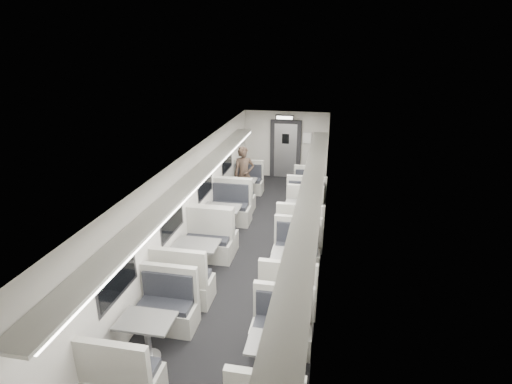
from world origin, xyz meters
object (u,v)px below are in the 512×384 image
at_px(booth_right_a, 307,197).
at_px(booth_right_d, 275,362).
at_px(booth_left_c, 197,260).
at_px(booth_right_c, 293,270).
at_px(booth_right_b, 303,218).
at_px(booth_left_d, 148,338).
at_px(booth_left_a, 243,190).
at_px(booth_left_b, 222,221).
at_px(vestibule_door, 285,150).
at_px(exit_sign, 285,117).
at_px(passenger, 244,175).

height_order(booth_right_a, booth_right_d, same).
bearing_deg(booth_left_c, booth_right_c, 0.65).
bearing_deg(booth_right_b, booth_left_c, -128.12).
distance_m(booth_left_d, booth_right_d, 2.00).
xyz_separation_m(booth_left_a, booth_left_c, (0.00, -4.41, 0.05)).
relative_size(booth_left_a, booth_right_b, 0.89).
xyz_separation_m(booth_left_b, booth_left_c, (0.00, -1.94, -0.00)).
height_order(booth_right_a, vestibule_door, vestibule_door).
bearing_deg(exit_sign, booth_right_b, -75.71).
bearing_deg(passenger, booth_left_b, -114.77).
xyz_separation_m(booth_left_a, passenger, (0.06, -0.10, 0.52)).
bearing_deg(exit_sign, passenger, -113.54).
bearing_deg(exit_sign, booth_right_c, -81.19).
relative_size(booth_left_d, passenger, 1.18).
bearing_deg(booth_left_d, booth_right_a, 72.90).
relative_size(booth_left_b, booth_right_b, 1.01).
height_order(passenger, exit_sign, exit_sign).
bearing_deg(passenger, vestibule_door, 47.07).
bearing_deg(booth_right_c, exit_sign, 98.81).
height_order(booth_left_a, booth_right_d, booth_left_a).
relative_size(booth_right_a, exit_sign, 3.20).
xyz_separation_m(booth_left_a, booth_right_c, (2.00, -4.39, 0.02)).
distance_m(booth_right_d, vestibule_door, 9.50).
bearing_deg(booth_right_a, booth_left_a, 172.30).
xyz_separation_m(booth_right_a, booth_right_d, (0.00, -6.61, 0.00)).
xyz_separation_m(booth_left_b, booth_right_a, (2.00, 2.20, -0.05)).
relative_size(booth_right_a, vestibule_door, 0.94).
bearing_deg(booth_left_a, booth_right_c, -65.51).
bearing_deg(booth_right_b, booth_left_b, -163.17).
xyz_separation_m(booth_left_a, booth_right_d, (2.00, -6.88, -0.00)).
distance_m(booth_left_c, exit_sign, 6.82).
bearing_deg(booth_right_d, vestibule_door, 96.06).
bearing_deg(booth_left_a, booth_right_b, -43.00).
bearing_deg(booth_left_b, booth_right_b, 16.83).
distance_m(booth_left_b, booth_right_a, 2.97).
bearing_deg(exit_sign, booth_left_a, -115.87).
height_order(booth_right_a, booth_right_b, booth_right_b).
distance_m(booth_left_a, booth_right_c, 4.83).
bearing_deg(booth_left_a, booth_left_d, -90.00).
distance_m(booth_right_d, passenger, 7.07).
xyz_separation_m(booth_right_a, vestibule_door, (-1.00, 2.82, 0.69)).
distance_m(booth_left_d, booth_right_c, 3.11).
bearing_deg(booth_left_d, booth_left_c, 90.00).
distance_m(booth_left_c, booth_right_b, 3.24).
distance_m(booth_left_b, booth_right_c, 2.77).
height_order(booth_left_a, booth_left_b, booth_left_b).
height_order(booth_left_b, booth_right_b, booth_left_b).
relative_size(booth_right_a, booth_right_c, 0.94).
distance_m(booth_left_c, booth_left_d, 2.36).
bearing_deg(booth_right_b, booth_left_d, -112.18).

